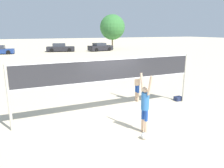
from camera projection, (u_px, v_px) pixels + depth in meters
name	position (u px, v px, depth m)	size (l,w,h in m)	color
ground_plane	(112.00, 113.00, 9.59)	(200.00, 200.00, 0.00)	beige
volleyball_net	(112.00, 74.00, 9.17)	(8.13, 0.10, 2.42)	beige
player_spiker	(145.00, 103.00, 7.55)	(0.28, 0.70, 2.11)	beige
player_blocker	(137.00, 80.00, 11.03)	(0.28, 0.70, 2.08)	beige
volleyball	(144.00, 136.00, 7.30)	(0.22, 0.22, 0.22)	white
gear_bag	(178.00, 99.00, 11.34)	(0.38, 0.31, 0.22)	navy
parked_car_near	(60.00, 48.00, 38.14)	(5.06, 2.91, 1.43)	#232328
parked_car_far	(100.00, 47.00, 39.45)	(4.54, 2.49, 1.43)	#232328
tree_left_cluster	(112.00, 27.00, 43.19)	(4.94, 4.94, 6.72)	brown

